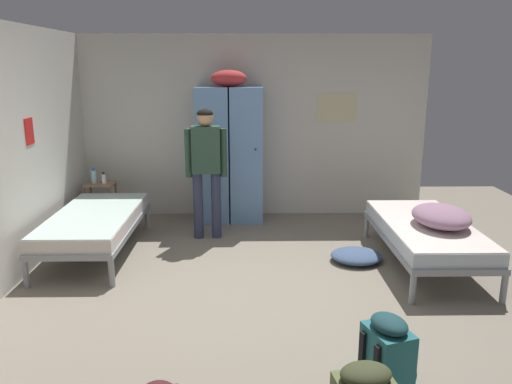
# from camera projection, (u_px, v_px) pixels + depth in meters

# --- Properties ---
(ground_plane) EXTENTS (8.75, 8.75, 0.00)m
(ground_plane) POSITION_uv_depth(u_px,v_px,m) (256.00, 296.00, 4.78)
(ground_plane) COLOR gray
(room_backdrop) EXTENTS (4.91, 5.53, 2.55)m
(room_backdrop) POSITION_uv_depth(u_px,v_px,m) (143.00, 143.00, 5.71)
(room_backdrop) COLOR beige
(room_backdrop) RESTS_ON ground_plane
(locker_bank) EXTENTS (0.90, 0.55, 2.07)m
(locker_bank) POSITION_uv_depth(u_px,v_px,m) (230.00, 152.00, 6.91)
(locker_bank) COLOR #6B93C6
(locker_bank) RESTS_ON ground_plane
(shelf_unit) EXTENTS (0.38, 0.30, 0.57)m
(shelf_unit) POSITION_uv_depth(u_px,v_px,m) (101.00, 199.00, 6.89)
(shelf_unit) COLOR #99704C
(shelf_unit) RESTS_ON ground_plane
(bed_left_rear) EXTENTS (0.90, 1.90, 0.49)m
(bed_left_rear) POSITION_uv_depth(u_px,v_px,m) (94.00, 222.00, 5.77)
(bed_left_rear) COLOR gray
(bed_left_rear) RESTS_ON ground_plane
(bed_right) EXTENTS (0.90, 1.90, 0.49)m
(bed_right) POSITION_uv_depth(u_px,v_px,m) (426.00, 232.00, 5.42)
(bed_right) COLOR gray
(bed_right) RESTS_ON ground_plane
(bedding_heap) EXTENTS (0.58, 0.75, 0.21)m
(bedding_heap) POSITION_uv_depth(u_px,v_px,m) (441.00, 216.00, 5.26)
(bedding_heap) COLOR gray
(bedding_heap) RESTS_ON bed_right
(person_traveler) EXTENTS (0.51, 0.23, 1.62)m
(person_traveler) POSITION_uv_depth(u_px,v_px,m) (206.00, 162.00, 6.17)
(person_traveler) COLOR #2D334C
(person_traveler) RESTS_ON ground_plane
(water_bottle) EXTENTS (0.07, 0.07, 0.21)m
(water_bottle) POSITION_uv_depth(u_px,v_px,m) (94.00, 176.00, 6.83)
(water_bottle) COLOR #B2DBEA
(water_bottle) RESTS_ON shelf_unit
(lotion_bottle) EXTENTS (0.06, 0.06, 0.16)m
(lotion_bottle) POSITION_uv_depth(u_px,v_px,m) (104.00, 179.00, 6.78)
(lotion_bottle) COLOR white
(lotion_bottle) RESTS_ON shelf_unit
(backpack_teal) EXTENTS (0.39, 0.38, 0.55)m
(backpack_teal) POSITION_uv_depth(u_px,v_px,m) (388.00, 356.00, 3.32)
(backpack_teal) COLOR #23666B
(backpack_teal) RESTS_ON ground_plane
(clothes_pile_denim) EXTENTS (0.57, 0.51, 0.13)m
(clothes_pile_denim) POSITION_uv_depth(u_px,v_px,m) (356.00, 256.00, 5.60)
(clothes_pile_denim) COLOR #42567A
(clothes_pile_denim) RESTS_ON ground_plane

